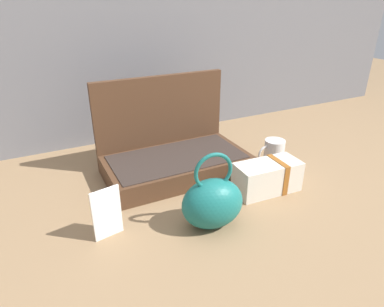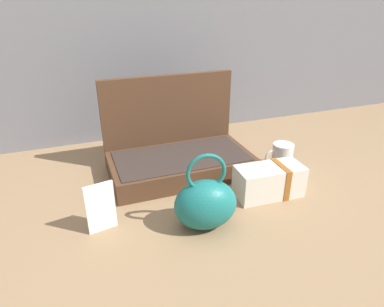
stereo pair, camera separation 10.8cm
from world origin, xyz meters
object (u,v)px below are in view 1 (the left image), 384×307
(cream_toiletry_bag, at_px, (268,177))
(coffee_mug, at_px, (274,152))
(info_card_left, at_px, (107,213))
(teal_pouch_handbag, at_px, (212,202))
(open_suitcase, at_px, (172,152))

(cream_toiletry_bag, bearing_deg, coffee_mug, 45.93)
(cream_toiletry_bag, distance_m, info_card_left, 0.55)
(teal_pouch_handbag, xyz_separation_m, coffee_mug, (0.42, 0.24, -0.03))
(coffee_mug, height_order, info_card_left, info_card_left)
(cream_toiletry_bag, height_order, info_card_left, info_card_left)
(open_suitcase, xyz_separation_m, info_card_left, (-0.32, -0.28, -0.00))
(open_suitcase, height_order, teal_pouch_handbag, open_suitcase)
(cream_toiletry_bag, relative_size, coffee_mug, 1.94)
(cream_toiletry_bag, distance_m, coffee_mug, 0.22)
(open_suitcase, distance_m, cream_toiletry_bag, 0.36)
(open_suitcase, bearing_deg, coffee_mug, -17.55)
(open_suitcase, distance_m, info_card_left, 0.42)
(coffee_mug, bearing_deg, info_card_left, -167.36)
(teal_pouch_handbag, distance_m, info_card_left, 0.29)
(coffee_mug, bearing_deg, cream_toiletry_bag, -134.07)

